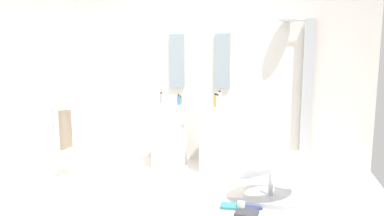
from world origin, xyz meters
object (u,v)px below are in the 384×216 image
(pedestal_sink_right, at_px, (217,136))
(soap_bottle_green, at_px, (180,100))
(soap_bottle_grey, at_px, (161,98))
(soap_bottle_blue, at_px, (179,100))
(shower_column, at_px, (306,92))
(soap_bottle_amber, at_px, (216,101))
(coffee_mug, at_px, (241,206))
(magazine_charcoal, at_px, (247,213))
(magazine_teal, at_px, (233,206))
(lounge_chair, at_px, (271,170))
(soap_bottle_clear, at_px, (220,98))
(towel_rack, at_px, (64,131))
(magazine_navy, at_px, (249,207))
(pedestal_sink_left, at_px, (169,133))
(soap_bottle_white, at_px, (218,101))

(pedestal_sink_right, distance_m, soap_bottle_green, 0.70)
(soap_bottle_grey, xyz_separation_m, soap_bottle_blue, (0.29, -0.12, -0.00))
(shower_column, bearing_deg, soap_bottle_amber, -157.35)
(coffee_mug, distance_m, soap_bottle_grey, 2.03)
(magazine_charcoal, bearing_deg, magazine_teal, 145.09)
(lounge_chair, distance_m, magazine_teal, 0.58)
(pedestal_sink_right, distance_m, soap_bottle_amber, 0.52)
(soap_bottle_clear, bearing_deg, towel_rack, -152.49)
(magazine_teal, xyz_separation_m, soap_bottle_amber, (-0.38, 1.06, 0.96))
(magazine_teal, distance_m, soap_bottle_grey, 1.97)
(lounge_chair, height_order, magazine_navy, lounge_chair)
(shower_column, distance_m, magazine_charcoal, 2.08)
(pedestal_sink_left, relative_size, soap_bottle_amber, 5.48)
(pedestal_sink_right, relative_size, soap_bottle_white, 5.71)
(pedestal_sink_right, bearing_deg, coffee_mug, -68.81)
(magazine_teal, relative_size, magazine_navy, 1.12)
(towel_rack, bearing_deg, lounge_chair, -1.80)
(coffee_mug, height_order, soap_bottle_clear, soap_bottle_clear)
(soap_bottle_white, bearing_deg, magazine_charcoal, -66.85)
(pedestal_sink_left, relative_size, magazine_teal, 3.95)
(magazine_charcoal, bearing_deg, soap_bottle_grey, 141.37)
(pedestal_sink_left, bearing_deg, soap_bottle_amber, -11.15)
(coffee_mug, distance_m, soap_bottle_green, 1.83)
(towel_rack, xyz_separation_m, soap_bottle_clear, (1.83, 0.95, 0.36))
(magazine_charcoal, distance_m, soap_bottle_blue, 1.90)
(towel_rack, distance_m, soap_bottle_grey, 1.37)
(towel_rack, xyz_separation_m, soap_bottle_amber, (1.82, 0.68, 0.35))
(soap_bottle_clear, height_order, soap_bottle_grey, soap_bottle_clear)
(pedestal_sink_right, relative_size, magazine_navy, 4.42)
(soap_bottle_green, bearing_deg, soap_bottle_grey, 171.66)
(soap_bottle_white, bearing_deg, shower_column, 23.74)
(magazine_navy, bearing_deg, soap_bottle_white, 86.48)
(shower_column, bearing_deg, soap_bottle_clear, -169.60)
(pedestal_sink_left, xyz_separation_m, shower_column, (1.84, 0.35, 0.60))
(soap_bottle_green, relative_size, soap_bottle_clear, 0.66)
(shower_column, height_order, magazine_teal, shower_column)
(pedestal_sink_left, relative_size, soap_bottle_blue, 6.55)
(coffee_mug, bearing_deg, soap_bottle_green, 128.89)
(shower_column, xyz_separation_m, towel_rack, (-2.98, -1.16, -0.45))
(magazine_teal, bearing_deg, soap_bottle_grey, 130.48)
(towel_rack, height_order, soap_bottle_white, soap_bottle_white)
(shower_column, xyz_separation_m, magazine_navy, (-0.61, -1.52, -1.06))
(soap_bottle_white, relative_size, soap_bottle_blue, 1.15)
(towel_rack, xyz_separation_m, magazine_charcoal, (2.36, -0.52, -0.60))
(magazine_charcoal, xyz_separation_m, coffee_mug, (-0.07, 0.10, 0.03))
(soap_bottle_clear, distance_m, soap_bottle_blue, 0.57)
(pedestal_sink_left, height_order, towel_rack, pedestal_sink_left)
(magazine_navy, relative_size, soap_bottle_blue, 1.48)
(magazine_teal, height_order, soap_bottle_grey, soap_bottle_grey)
(coffee_mug, height_order, soap_bottle_green, soap_bottle_green)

